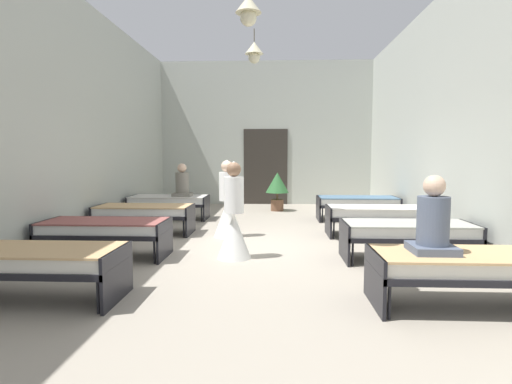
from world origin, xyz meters
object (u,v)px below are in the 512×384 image
Objects in this scene: bed_left_row_0 at (33,260)px; bed_left_row_2 at (144,212)px; bed_left_row_3 at (169,201)px; patient_seated_primary at (182,184)px; bed_right_row_1 at (407,232)px; bed_right_row_2 at (376,214)px; patient_seated_secondary at (433,224)px; potted_plant at (277,186)px; nurse_near_aisle at (234,224)px; bed_right_row_0 at (466,266)px; bed_left_row_1 at (105,229)px; bed_right_row_3 at (357,202)px; nurse_mid_aisle at (227,210)px.

bed_left_row_0 and bed_left_row_2 have the same top height.
patient_seated_primary is at bearing -10.75° from bed_left_row_3.
bed_right_row_2 is (0.00, 1.90, 0.00)m from bed_right_row_1.
bed_left_row_2 is 2.38× the size of patient_seated_secondary.
bed_left_row_2 is at bearing 180.00° from bed_right_row_2.
patient_seated_secondary is at bearing -77.91° from potted_plant.
nurse_near_aisle is at bearing -97.08° from potted_plant.
bed_right_row_0 is 2.38× the size of patient_seated_primary.
bed_right_row_0 is 4.97m from bed_left_row_1.
patient_seated_secondary reaches higher than bed_right_row_0.
bed_right_row_2 is 3.20m from nurse_near_aisle.
bed_left_row_1 is at bearing 90.00° from bed_left_row_0.
potted_plant is at bearing 31.68° from bed_left_row_3.
bed_right_row_1 is 3.80m from bed_right_row_3.
bed_left_row_2 is 1.28× the size of nurse_near_aisle.
bed_left_row_3 is 1.28× the size of nurse_near_aisle.
nurse_mid_aisle reaches higher than bed_left_row_2.
patient_seated_primary reaches higher than bed_left_row_2.
bed_right_row_2 is 1.00× the size of bed_left_row_3.
bed_left_row_0 is 2.77m from nurse_near_aisle.
bed_left_row_0 is at bearing 180.00° from bed_right_row_0.
bed_right_row_1 is (4.59, 1.90, 0.00)m from bed_left_row_0.
nurse_near_aisle is at bearing 9.35° from nurse_mid_aisle.
bed_right_row_0 is 5.96m from bed_left_row_2.
bed_right_row_1 and bed_right_row_3 have the same top height.
patient_seated_primary is at bearing 84.64° from bed_left_row_1.
bed_left_row_1 is 1.00× the size of bed_right_row_3.
bed_right_row_3 is 4.26m from patient_seated_primary.
bed_right_row_1 is 1.28× the size of nurse_mid_aisle.
patient_seated_secondary reaches higher than bed_left_row_3.
patient_seated_primary is (-1.34, 2.05, 0.34)m from nurse_mid_aisle.
bed_right_row_3 is at bearing 90.00° from bed_right_row_2.
bed_left_row_0 is at bearing -128.84° from bed_right_row_3.
bed_left_row_3 is 1.00× the size of bed_right_row_3.
nurse_mid_aisle is 1.86× the size of patient_seated_primary.
nurse_mid_aisle reaches higher than bed_right_row_2.
bed_left_row_1 is at bearing -140.38° from bed_right_row_3.
nurse_near_aisle is 1.36× the size of potted_plant.
bed_left_row_1 is at bearing -95.36° from patient_seated_primary.
nurse_mid_aisle reaches higher than bed_right_row_3.
nurse_mid_aisle reaches higher than patient_seated_primary.
nurse_mid_aisle is at bearing 44.83° from bed_left_row_1.
potted_plant is at bearing 109.44° from bed_right_row_1.
bed_right_row_2 is 4.97m from bed_left_row_3.
bed_left_row_3 is at bearing 128.84° from bed_right_row_0.
bed_left_row_1 is at bearing -46.21° from nurse_mid_aisle.
patient_seated_secondary is 7.51m from potted_plant.
bed_right_row_1 is 2.38× the size of patient_seated_primary.
bed_right_row_3 is (0.00, 3.80, 0.00)m from bed_right_row_1.
bed_left_row_1 and bed_right_row_1 have the same top height.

